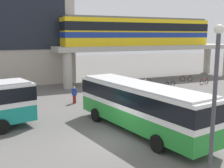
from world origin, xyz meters
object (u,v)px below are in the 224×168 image
(bicycle_red, at_px, (204,82))
(pedestrian_walking_across, at_px, (145,88))
(train, at_px, (139,31))
(bicycle_brown, at_px, (186,79))
(bicycle_black, at_px, (170,84))
(bus_main, at_px, (140,103))
(bicycle_orange, at_px, (107,89))
(pedestrian_near_building, at_px, (74,95))
(bicycle_silver, at_px, (145,82))

(bicycle_red, bearing_deg, pedestrian_walking_across, -167.03)
(train, distance_m, bicycle_brown, 9.35)
(train, relative_size, bicycle_black, 12.36)
(bus_main, xyz_separation_m, bicycle_red, (16.76, 12.27, -1.63))
(bicycle_brown, distance_m, bicycle_red, 2.94)
(pedestrian_walking_across, bearing_deg, bicycle_brown, 28.25)
(train, bearing_deg, bicycle_black, -83.30)
(train, height_order, bicycle_orange, train)
(bicycle_red, bearing_deg, bicycle_black, 177.53)
(bicycle_black, distance_m, pedestrian_near_building, 13.53)
(bus_main, relative_size, bicycle_orange, 6.35)
(pedestrian_walking_across, bearing_deg, bicycle_orange, 140.51)
(bicycle_silver, bearing_deg, bicycle_black, -58.84)
(bicycle_silver, xyz_separation_m, pedestrian_near_building, (-11.37, -6.12, 0.39))
(bus_main, distance_m, pedestrian_walking_across, 11.83)
(bicycle_black, relative_size, bicycle_silver, 0.99)
(bicycle_orange, bearing_deg, bicycle_silver, 23.62)
(bicycle_silver, relative_size, pedestrian_near_building, 1.12)
(bicycle_red, distance_m, bicycle_orange, 13.64)
(pedestrian_walking_across, bearing_deg, bicycle_silver, 59.21)
(bus_main, distance_m, bicycle_orange, 13.06)
(bicycle_brown, distance_m, pedestrian_near_building, 18.79)
(train, height_order, pedestrian_near_building, train)
(train, relative_size, bicycle_red, 12.47)
(bicycle_brown, xyz_separation_m, bicycle_red, (0.56, -2.88, 0.00))
(pedestrian_walking_across, bearing_deg, pedestrian_near_building, -176.13)
(bicycle_orange, relative_size, pedestrian_walking_across, 1.07)
(bicycle_brown, distance_m, pedestrian_walking_across, 11.15)
(bicycle_orange, bearing_deg, bicycle_brown, 11.16)
(train, xyz_separation_m, bicycle_brown, (5.47, -3.84, -6.54))
(bicycle_red, xyz_separation_m, pedestrian_near_building, (-18.42, -2.93, 0.39))
(train, relative_size, bicycle_orange, 12.34)
(train, distance_m, bus_main, 22.36)
(bicycle_brown, height_order, bicycle_orange, same)
(bicycle_black, xyz_separation_m, bicycle_brown, (4.71, 2.66, 0.00))
(bicycle_brown, relative_size, bicycle_orange, 0.96)
(bicycle_black, height_order, bicycle_silver, same)
(bicycle_black, xyz_separation_m, pedestrian_near_building, (-13.16, -3.16, 0.39))
(bicycle_black, relative_size, bicycle_orange, 1.00)
(bus_main, relative_size, bicycle_black, 6.36)
(bus_main, xyz_separation_m, pedestrian_walking_across, (6.39, 9.88, -1.21))
(train, bearing_deg, bicycle_silver, -106.13)
(train, xyz_separation_m, pedestrian_walking_across, (-4.35, -9.11, -6.11))
(bicycle_red, distance_m, pedestrian_walking_across, 10.65)
(bicycle_black, relative_size, pedestrian_walking_across, 1.07)
(bicycle_silver, bearing_deg, bus_main, -122.15)
(bicycle_black, xyz_separation_m, pedestrian_walking_across, (-5.11, -2.62, 0.42))
(bicycle_brown, bearing_deg, bicycle_black, -150.54)
(bus_main, xyz_separation_m, pedestrian_near_building, (-1.66, 9.34, -1.24))
(bicycle_orange, height_order, pedestrian_near_building, pedestrian_near_building)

